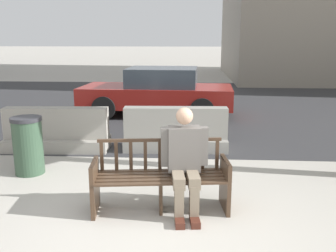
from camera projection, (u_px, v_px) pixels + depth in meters
The scene contains 8 objects.
ground_plane at pixel (149, 233), 4.20m from camera, with size 200.00×200.00×0.00m, color #ADA89E.
street_asphalt at pixel (178, 103), 12.65m from camera, with size 120.00×12.00×0.01m, color #333335.
street_bench at pixel (160, 180), 4.71m from camera, with size 1.74×0.71×0.88m.
seated_person at pixel (185, 159), 4.60m from camera, with size 0.59×0.75×1.31m.
jersey_barrier_centre at pixel (176, 132), 7.31m from camera, with size 2.02×0.75×0.84m.
jersey_barrier_left at pixel (57, 133), 7.28m from camera, with size 2.03×0.76×0.84m.
car_sedan_mid at pixel (158, 92), 10.59m from camera, with size 4.29×2.04×1.34m.
trash_bin at pixel (28, 145), 5.98m from camera, with size 0.49×0.49×0.93m.
Camera 1 is at (0.45, -3.79, 2.13)m, focal length 40.00 mm.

